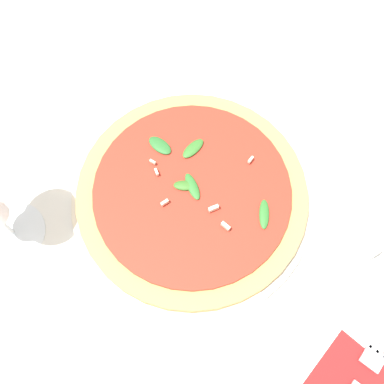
% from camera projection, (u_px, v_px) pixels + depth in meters
% --- Properties ---
extents(ground_plane, '(6.00, 6.00, 0.00)m').
position_uv_depth(ground_plane, '(218.00, 199.00, 0.59)').
color(ground_plane, silver).
extents(pizza_arugula_main, '(0.31, 0.31, 0.05)m').
position_uv_depth(pizza_arugula_main, '(192.00, 196.00, 0.58)').
color(pizza_arugula_main, silver).
rests_on(pizza_arugula_main, ground_plane).
extents(shaker_pepper, '(0.03, 0.03, 0.07)m').
position_uv_depth(shaker_pepper, '(367.00, 245.00, 0.53)').
color(shaker_pepper, silver).
rests_on(shaker_pepper, ground_plane).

